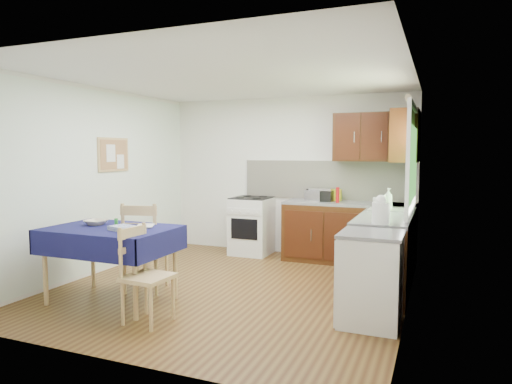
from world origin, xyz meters
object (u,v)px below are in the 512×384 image
at_px(dining_table, 111,237).
at_px(chair_near, 144,272).
at_px(sandwich_press, 322,195).
at_px(kettle, 381,211).
at_px(toaster, 313,196).
at_px(chair_far, 144,244).
at_px(dish_rack, 387,209).

relative_size(dining_table, chair_near, 1.45).
distance_m(chair_near, sandwich_press, 3.32).
relative_size(dining_table, kettle, 4.52).
distance_m(dining_table, chair_near, 0.81).
height_order(chair_near, sandwich_press, sandwich_press).
height_order(toaster, sandwich_press, sandwich_press).
bearing_deg(chair_near, chair_far, 39.99).
bearing_deg(kettle, dish_rack, 92.59).
bearing_deg(toaster, sandwich_press, 32.98).
bearing_deg(toaster, kettle, -65.98).
height_order(chair_near, toaster, toaster).
relative_size(sandwich_press, kettle, 1.12).
bearing_deg(toaster, chair_far, -132.06).
bearing_deg(dining_table, chair_near, -36.93).
bearing_deg(dining_table, dish_rack, 27.33).
bearing_deg(chair_far, dish_rack, -164.15).
bearing_deg(toaster, chair_near, -114.93).
distance_m(chair_near, kettle, 2.45).
xyz_separation_m(toaster, kettle, (1.20, -1.83, 0.05)).
bearing_deg(sandwich_press, chair_near, -128.83).
bearing_deg(sandwich_press, dish_rack, -59.38).
xyz_separation_m(dining_table, chair_near, (0.68, -0.36, -0.22)).
distance_m(dining_table, toaster, 3.10).
xyz_separation_m(toaster, sandwich_press, (0.11, 0.10, 0.01)).
bearing_deg(dish_rack, kettle, -95.87).
relative_size(chair_far, chair_near, 1.13).
height_order(chair_far, dish_rack, dish_rack).
relative_size(dining_table, sandwich_press, 4.05).
bearing_deg(chair_far, toaster, -137.51).
distance_m(chair_near, toaster, 3.20).
relative_size(sandwich_press, dish_rack, 0.74).
distance_m(chair_far, kettle, 2.71).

